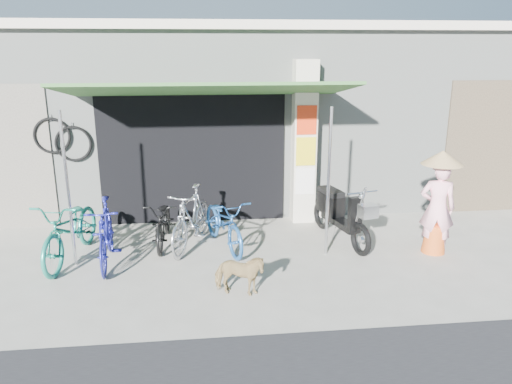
{
  "coord_description": "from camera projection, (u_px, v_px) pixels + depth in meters",
  "views": [
    {
      "loc": [
        -1.04,
        -6.52,
        3.2
      ],
      "look_at": [
        -0.2,
        1.0,
        1.0
      ],
      "focal_mm": 35.0,
      "sensor_mm": 36.0,
      "label": 1
    }
  ],
  "objects": [
    {
      "name": "ground",
      "position": [
        277.0,
        277.0,
        7.22
      ],
      "size": [
        80.0,
        80.0,
        0.0
      ],
      "primitive_type": "plane",
      "color": "#A19D92",
      "rests_on": "ground"
    },
    {
      "name": "bicycle_shop",
      "position": [
        245.0,
        109.0,
        11.57
      ],
      "size": [
        12.3,
        5.3,
        3.66
      ],
      "color": "#939991",
      "rests_on": "ground"
    },
    {
      "name": "shop_pillar",
      "position": [
        304.0,
        143.0,
        9.23
      ],
      "size": [
        0.42,
        0.44,
        3.0
      ],
      "color": "beige",
      "rests_on": "ground"
    },
    {
      "name": "awning",
      "position": [
        208.0,
        92.0,
        7.98
      ],
      "size": [
        4.6,
        1.88,
        2.72
      ],
      "color": "#315D2A",
      "rests_on": "ground"
    },
    {
      "name": "neighbour_right",
      "position": [
        508.0,
        147.0,
        9.86
      ],
      "size": [
        2.6,
        0.06,
        2.6
      ],
      "primitive_type": "cube",
      "color": "brown",
      "rests_on": "ground"
    },
    {
      "name": "bike_teal",
      "position": [
        71.0,
        229.0,
        7.68
      ],
      "size": [
        0.99,
        2.02,
        1.02
      ],
      "primitive_type": "imported",
      "rotation": [
        0.0,
        0.0,
        -0.17
      ],
      "color": "#1C826C",
      "rests_on": "ground"
    },
    {
      "name": "bike_blue",
      "position": [
        106.0,
        233.0,
        7.53
      ],
      "size": [
        0.6,
        1.69,
        0.99
      ],
      "primitive_type": "imported",
      "rotation": [
        0.0,
        0.0,
        0.08
      ],
      "color": "navy",
      "rests_on": "ground"
    },
    {
      "name": "bike_black",
      "position": [
        164.0,
        222.0,
        8.33
      ],
      "size": [
        0.6,
        1.53,
        0.79
      ],
      "primitive_type": "imported",
      "rotation": [
        0.0,
        0.0,
        -0.05
      ],
      "color": "black",
      "rests_on": "ground"
    },
    {
      "name": "bike_silver",
      "position": [
        191.0,
        218.0,
        8.17
      ],
      "size": [
        1.03,
        1.77,
        1.03
      ],
      "primitive_type": "imported",
      "rotation": [
        0.0,
        0.0,
        -0.34
      ],
      "color": "silver",
      "rests_on": "ground"
    },
    {
      "name": "bike_navy",
      "position": [
        224.0,
        222.0,
        8.18
      ],
      "size": [
        1.05,
        1.77,
        0.88
      ],
      "primitive_type": "imported",
      "rotation": [
        0.0,
        0.0,
        0.3
      ],
      "color": "#1F5190",
      "rests_on": "ground"
    },
    {
      "name": "street_dog",
      "position": [
        239.0,
        275.0,
        6.62
      ],
      "size": [
        0.77,
        0.51,
        0.59
      ],
      "primitive_type": "imported",
      "rotation": [
        0.0,
        0.0,
        1.29
      ],
      "color": "#9C7652",
      "rests_on": "ground"
    },
    {
      "name": "moped",
      "position": [
        339.0,
        214.0,
        8.48
      ],
      "size": [
        0.69,
        1.83,
        1.05
      ],
      "rotation": [
        0.0,
        0.0,
        0.24
      ],
      "color": "black",
      "rests_on": "ground"
    },
    {
      "name": "nun",
      "position": [
        438.0,
        203.0,
        7.88
      ],
      "size": [
        0.64,
        0.64,
        1.68
      ],
      "rotation": [
        0.0,
        0.0,
        2.81
      ],
      "color": "#FEABBA",
      "rests_on": "ground"
    }
  ]
}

